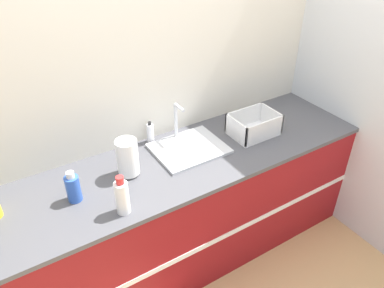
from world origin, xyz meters
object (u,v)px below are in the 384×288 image
at_px(dish_rack, 254,127).
at_px(bottle_white_spray, 122,197).
at_px(soap_dispenser, 150,133).
at_px(sink, 188,147).
at_px(paper_towel_roll, 128,158).
at_px(bottle_blue, 73,188).

distance_m(dish_rack, bottle_white_spray, 1.12).
bearing_deg(soap_dispenser, sink, -51.59).
distance_m(sink, soap_dispenser, 0.28).
distance_m(paper_towel_roll, bottle_blue, 0.35).
height_order(paper_towel_roll, bottle_blue, paper_towel_roll).
distance_m(paper_towel_roll, soap_dispenser, 0.37).
bearing_deg(bottle_blue, paper_towel_roll, 8.76).
xyz_separation_m(paper_towel_roll, dish_rack, (0.93, -0.04, -0.06)).
relative_size(paper_towel_roll, bottle_white_spray, 1.01).
bearing_deg(bottle_white_spray, sink, 28.00).
bearing_deg(bottle_white_spray, soap_dispenser, 51.20).
height_order(dish_rack, soap_dispenser, soap_dispenser).
distance_m(paper_towel_roll, dish_rack, 0.93).
relative_size(dish_rack, bottle_white_spray, 1.38).
bearing_deg(bottle_white_spray, dish_rack, 12.50).
bearing_deg(bottle_blue, sink, 6.44).
distance_m(paper_towel_roll, bottle_white_spray, 0.32).
relative_size(sink, bottle_blue, 2.41).
distance_m(bottle_white_spray, soap_dispenser, 0.69).
relative_size(sink, paper_towel_roll, 1.93).
bearing_deg(sink, paper_towel_roll, -175.39).
height_order(paper_towel_roll, bottle_white_spray, paper_towel_roll).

